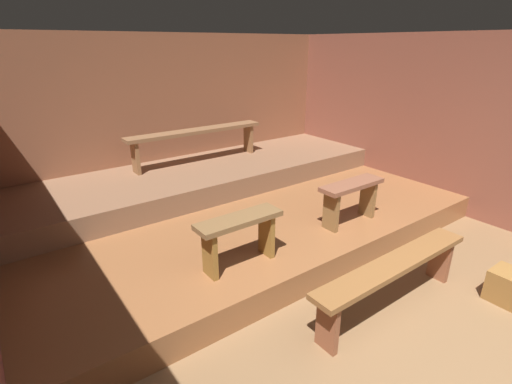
{
  "coord_description": "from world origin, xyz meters",
  "views": [
    {
      "loc": [
        -2.47,
        -0.5,
        2.22
      ],
      "look_at": [
        0.16,
        3.07,
        0.48
      ],
      "focal_mm": 26.7,
      "sensor_mm": 36.0,
      "label": 1
    }
  ],
  "objects_px": {
    "bench_floor_center": "(394,271)",
    "bench_lower_right": "(351,194)",
    "wooden_crate_floor": "(508,286)",
    "bench_middle_center": "(196,135)",
    "bench_lower_left": "(239,231)"
  },
  "relations": [
    {
      "from": "bench_lower_left",
      "to": "bench_lower_right",
      "type": "bearing_deg",
      "value": 0.0
    },
    {
      "from": "bench_floor_center",
      "to": "wooden_crate_floor",
      "type": "height_order",
      "value": "bench_floor_center"
    },
    {
      "from": "bench_lower_left",
      "to": "bench_floor_center",
      "type": "bearing_deg",
      "value": -48.4
    },
    {
      "from": "bench_floor_center",
      "to": "bench_lower_right",
      "type": "relative_size",
      "value": 2.22
    },
    {
      "from": "bench_floor_center",
      "to": "bench_lower_left",
      "type": "xyz_separation_m",
      "value": [
        -0.91,
        1.02,
        0.24
      ]
    },
    {
      "from": "bench_middle_center",
      "to": "wooden_crate_floor",
      "type": "distance_m",
      "value": 4.15
    },
    {
      "from": "bench_floor_center",
      "to": "bench_middle_center",
      "type": "xyz_separation_m",
      "value": [
        -0.07,
        3.37,
        0.57
      ]
    },
    {
      "from": "bench_middle_center",
      "to": "bench_lower_right",
      "type": "bearing_deg",
      "value": -73.81
    },
    {
      "from": "bench_floor_center",
      "to": "bench_middle_center",
      "type": "bearing_deg",
      "value": 91.13
    },
    {
      "from": "bench_lower_right",
      "to": "wooden_crate_floor",
      "type": "distance_m",
      "value": 1.7
    },
    {
      "from": "bench_floor_center",
      "to": "bench_middle_center",
      "type": "height_order",
      "value": "bench_middle_center"
    },
    {
      "from": "bench_lower_left",
      "to": "bench_middle_center",
      "type": "bearing_deg",
      "value": 70.31
    },
    {
      "from": "bench_lower_right",
      "to": "bench_middle_center",
      "type": "distance_m",
      "value": 2.47
    },
    {
      "from": "bench_middle_center",
      "to": "wooden_crate_floor",
      "type": "height_order",
      "value": "bench_middle_center"
    },
    {
      "from": "bench_middle_center",
      "to": "bench_lower_left",
      "type": "bearing_deg",
      "value": -109.69
    }
  ]
}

